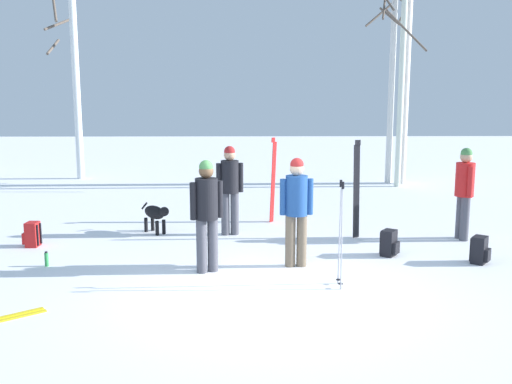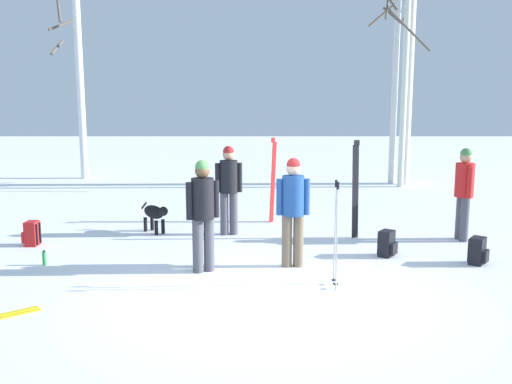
# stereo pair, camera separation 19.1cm
# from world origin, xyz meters

# --- Properties ---
(ground_plane) EXTENTS (60.00, 60.00, 0.00)m
(ground_plane) POSITION_xyz_m (0.00, 0.00, 0.00)
(ground_plane) COLOR white
(person_0) EXTENTS (0.52, 0.34, 1.72)m
(person_0) POSITION_xyz_m (0.43, 1.18, 0.98)
(person_0) COLOR #72604C
(person_0) RESTS_ON ground_plane
(person_1) EXTENTS (0.51, 0.34, 1.72)m
(person_1) POSITION_xyz_m (-0.66, 3.26, 0.98)
(person_1) COLOR #4C4C56
(person_1) RESTS_ON ground_plane
(person_2) EXTENTS (0.34, 0.52, 1.72)m
(person_2) POSITION_xyz_m (3.67, 2.82, 0.98)
(person_2) COLOR #4C4C56
(person_2) RESTS_ON ground_plane
(person_3) EXTENTS (0.48, 0.34, 1.72)m
(person_3) POSITION_xyz_m (-0.94, 0.91, 0.98)
(person_3) COLOR #4C4C56
(person_3) RESTS_ON ground_plane
(dog) EXTENTS (0.64, 0.69, 0.57)m
(dog) POSITION_xyz_m (-2.11, 3.38, 0.39)
(dog) COLOR black
(dog) RESTS_ON ground_plane
(ski_pair_planted_0) EXTENTS (0.16, 0.21, 1.79)m
(ski_pair_planted_0) POSITION_xyz_m (0.22, 4.41, 0.89)
(ski_pair_planted_0) COLOR red
(ski_pair_planted_0) RESTS_ON ground_plane
(ski_pair_planted_1) EXTENTS (0.16, 0.08, 1.85)m
(ski_pair_planted_1) POSITION_xyz_m (1.71, 2.97, 0.92)
(ski_pair_planted_1) COLOR black
(ski_pair_planted_1) RESTS_ON ground_plane
(ski_poles_1) EXTENTS (0.07, 0.28, 1.51)m
(ski_poles_1) POSITION_xyz_m (0.96, 0.20, 0.80)
(ski_poles_1) COLOR #B2B2BC
(ski_poles_1) RESTS_ON ground_plane
(backpack_0) EXTENTS (0.34, 0.34, 0.44)m
(backpack_0) POSITION_xyz_m (2.04, 1.73, 0.21)
(backpack_0) COLOR black
(backpack_0) RESTS_ON ground_plane
(backpack_1) EXTENTS (0.34, 0.34, 0.44)m
(backpack_1) POSITION_xyz_m (3.38, 1.28, 0.21)
(backpack_1) COLOR black
(backpack_1) RESTS_ON ground_plane
(backpack_2) EXTENTS (0.29, 0.26, 0.44)m
(backpack_2) POSITION_xyz_m (-4.16, 2.44, 0.21)
(backpack_2) COLOR red
(backpack_2) RESTS_ON ground_plane
(water_bottle_0) EXTENTS (0.06, 0.06, 0.24)m
(water_bottle_0) POSITION_xyz_m (-3.50, 1.23, 0.11)
(water_bottle_0) COLOR green
(water_bottle_0) RESTS_ON ground_plane
(birch_tree_1) EXTENTS (0.98, 1.59, 6.04)m
(birch_tree_1) POSITION_xyz_m (-5.76, 10.84, 3.17)
(birch_tree_1) COLOR silver
(birch_tree_1) RESTS_ON ground_plane
(birch_tree_2) EXTENTS (1.59, 1.59, 6.47)m
(birch_tree_2) POSITION_xyz_m (4.01, 9.78, 3.25)
(birch_tree_2) COLOR silver
(birch_tree_2) RESTS_ON ground_plane
(birch_tree_3) EXTENTS (1.33, 1.38, 6.76)m
(birch_tree_3) POSITION_xyz_m (4.09, 9.08, 3.52)
(birch_tree_3) COLOR silver
(birch_tree_3) RESTS_ON ground_plane
(birch_tree_4) EXTENTS (1.21, 1.52, 7.82)m
(birch_tree_4) POSITION_xyz_m (4.33, 9.61, 4.08)
(birch_tree_4) COLOR silver
(birch_tree_4) RESTS_ON ground_plane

